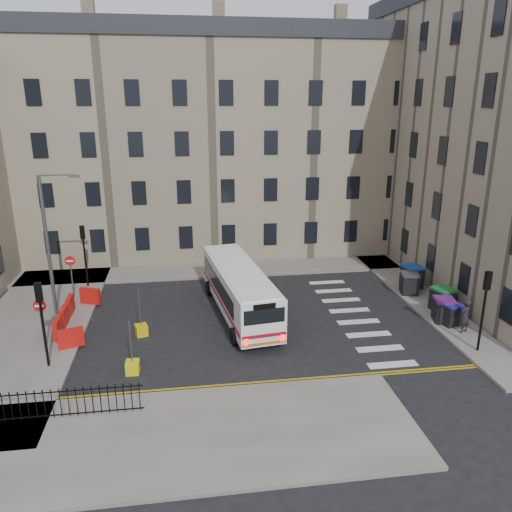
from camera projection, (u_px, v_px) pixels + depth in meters
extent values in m
plane|color=black|center=(285.00, 317.00, 28.67)|extent=(120.00, 120.00, 0.00)
cube|color=slate|center=(179.00, 272.00, 35.94)|extent=(36.00, 3.20, 0.15)
cube|color=slate|center=(404.00, 284.00, 33.66)|extent=(2.40, 26.00, 0.15)
cube|color=slate|center=(34.00, 324.00, 27.66)|extent=(6.00, 22.00, 0.15)
cube|color=slate|center=(151.00, 440.00, 18.24)|extent=(20.00, 6.00, 0.15)
cube|color=gray|center=(162.00, 151.00, 39.93)|extent=(38.00, 10.50, 16.00)
cube|color=black|center=(156.00, 35.00, 37.35)|extent=(38.30, 10.80, 1.20)
cylinder|color=black|center=(482.00, 320.00, 24.13)|extent=(0.12, 0.12, 3.20)
cube|color=black|center=(488.00, 281.00, 23.52)|extent=(0.28, 0.22, 0.90)
cylinder|color=black|center=(86.00, 263.00, 32.63)|extent=(0.12, 0.12, 3.20)
cube|color=black|center=(82.00, 232.00, 32.01)|extent=(0.28, 0.22, 0.90)
cylinder|color=black|center=(44.00, 334.00, 22.72)|extent=(0.12, 0.12, 3.20)
cube|color=black|center=(39.00, 292.00, 22.10)|extent=(0.28, 0.22, 0.90)
cylinder|color=#595B5E|center=(48.00, 248.00, 27.52)|extent=(0.20, 0.20, 8.00)
cube|color=#595B5E|center=(38.00, 174.00, 26.30)|extent=(0.50, 0.22, 0.14)
cylinder|color=#595B5E|center=(72.00, 279.00, 30.79)|extent=(0.08, 0.08, 2.40)
cube|color=red|center=(69.00, 256.00, 30.34)|extent=(0.60, 0.04, 0.60)
cylinder|color=#595B5E|center=(43.00, 329.00, 24.18)|extent=(0.08, 0.08, 2.40)
cube|color=red|center=(39.00, 300.00, 23.73)|extent=(0.60, 0.04, 0.60)
cube|color=red|center=(58.00, 328.00, 25.85)|extent=(0.25, 1.25, 1.00)
cube|color=red|center=(64.00, 316.00, 27.27)|extent=(0.25, 1.25, 1.00)
cube|color=red|center=(70.00, 305.00, 28.68)|extent=(0.25, 1.25, 1.00)
cube|color=red|center=(90.00, 296.00, 30.03)|extent=(1.26, 0.66, 1.00)
cube|color=red|center=(71.00, 338.00, 24.75)|extent=(1.26, 0.66, 1.00)
cube|color=black|center=(38.00, 393.00, 19.00)|extent=(7.80, 0.04, 0.04)
cube|color=black|center=(42.00, 416.00, 19.31)|extent=(7.80, 0.04, 0.04)
cube|color=white|center=(239.00, 288.00, 28.60)|extent=(3.59, 10.39, 2.31)
cube|color=black|center=(217.00, 284.00, 28.67)|extent=(1.10, 8.09, 0.93)
cube|color=black|center=(256.00, 281.00, 29.27)|extent=(1.10, 8.09, 0.93)
cube|color=black|center=(221.00, 258.00, 33.22)|extent=(2.03, 0.32, 1.02)
cube|color=black|center=(264.00, 316.00, 23.77)|extent=(2.03, 0.32, 0.74)
cube|color=#A50E1C|center=(219.00, 299.00, 28.46)|extent=(1.31, 9.92, 0.17)
cube|color=#A50E1C|center=(259.00, 295.00, 29.07)|extent=(1.31, 9.92, 0.17)
cube|color=#FF0C0C|center=(246.00, 342.00, 23.90)|extent=(0.21, 0.08, 0.37)
cube|color=#FF0C0C|center=(282.00, 338.00, 24.38)|extent=(0.21, 0.08, 0.37)
cylinder|color=black|center=(209.00, 288.00, 31.80)|extent=(0.38, 0.95, 0.93)
cylinder|color=black|center=(244.00, 285.00, 32.39)|extent=(0.38, 0.95, 0.93)
cylinder|color=black|center=(234.00, 336.00, 25.33)|extent=(0.38, 0.95, 0.93)
cylinder|color=black|center=(277.00, 331.00, 25.93)|extent=(0.38, 0.95, 0.93)
cube|color=black|center=(449.00, 314.00, 27.34)|extent=(1.17, 1.27, 1.11)
cube|color=navy|center=(451.00, 304.00, 27.15)|extent=(1.23, 1.33, 0.12)
cube|color=black|center=(443.00, 311.00, 27.67)|extent=(1.23, 1.34, 1.20)
cube|color=#571D6D|center=(445.00, 300.00, 27.47)|extent=(1.29, 1.41, 0.13)
cube|color=black|center=(443.00, 300.00, 29.05)|extent=(1.30, 1.42, 1.25)
cube|color=#186E2D|center=(444.00, 289.00, 28.84)|extent=(1.37, 1.49, 0.13)
cube|color=black|center=(409.00, 284.00, 31.68)|extent=(1.24, 1.35, 1.21)
cube|color=#363638|center=(410.00, 274.00, 31.48)|extent=(1.30, 1.42, 0.13)
cube|color=black|center=(412.00, 277.00, 32.70)|extent=(1.21, 1.36, 1.32)
cube|color=navy|center=(413.00, 267.00, 32.49)|extent=(1.27, 1.42, 0.14)
imported|color=black|center=(465.00, 316.00, 26.25)|extent=(0.79, 0.68, 1.83)
cube|color=gold|center=(142.00, 330.00, 26.39)|extent=(0.75, 0.75, 0.60)
cube|color=#D8D70C|center=(133.00, 367.00, 22.74)|extent=(0.61, 0.61, 0.60)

